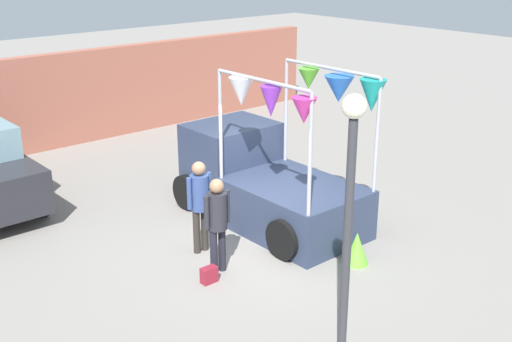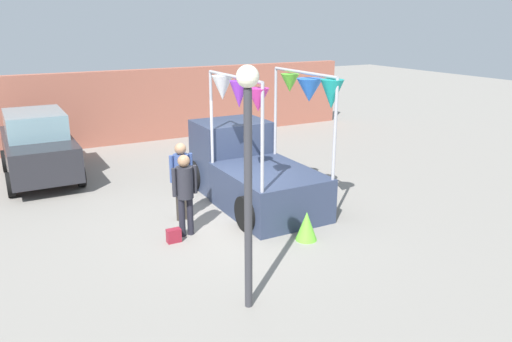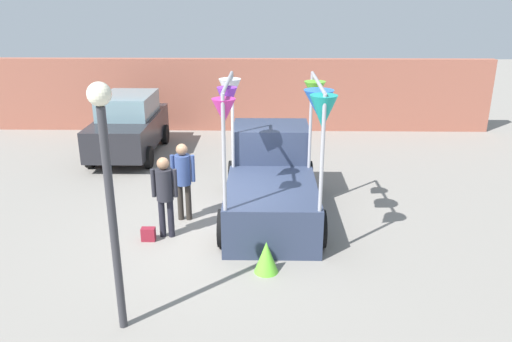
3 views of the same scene
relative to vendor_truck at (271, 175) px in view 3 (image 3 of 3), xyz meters
The scene contains 9 objects.
ground_plane 1.68m from the vendor_truck, 136.22° to the right, with size 60.00×60.00×0.00m, color gray.
vendor_truck is the anchor object (origin of this frame).
parked_car 6.11m from the vendor_truck, 135.51° to the left, with size 1.88×4.00×1.88m.
person_customer 2.55m from the vendor_truck, 148.54° to the right, with size 0.53×0.34×1.72m.
person_vendor 2.00m from the vendor_truck, 165.79° to the right, with size 0.53×0.34×1.76m.
handbag 3.04m from the vendor_truck, 148.78° to the right, with size 0.28×0.16×0.28m, color maroon.
street_lamp 5.12m from the vendor_truck, 117.91° to the right, with size 0.32×0.32×3.71m.
brick_boundary_wall 7.47m from the vendor_truck, 97.95° to the left, with size 18.00×0.36×2.60m, color #9E5947.
folded_kite_bundle_lime 2.77m from the vendor_truck, 92.46° to the right, with size 0.44×0.44×0.60m, color #66CC33.
Camera 3 is at (0.88, -9.64, 4.76)m, focal length 35.00 mm.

